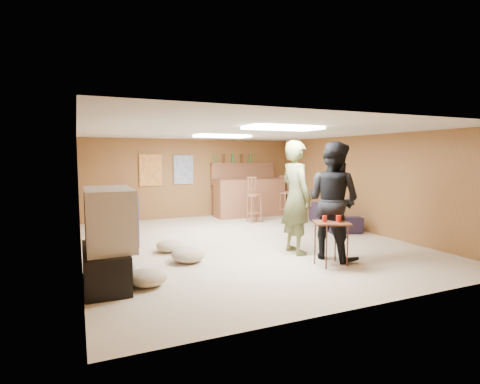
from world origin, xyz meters
name	(u,v)px	position (x,y,z in m)	size (l,w,h in m)	color
ground	(244,242)	(0.00, 0.00, 0.00)	(7.00, 7.00, 0.00)	#C0AE92
ceiling	(244,132)	(0.00, 0.00, 2.20)	(6.00, 7.00, 0.02)	silver
wall_back	(193,178)	(0.00, 3.50, 1.10)	(6.00, 0.02, 2.20)	brown
wall_front	(371,212)	(0.00, -3.50, 1.10)	(6.00, 0.02, 2.20)	brown
wall_left	(79,194)	(-3.00, 0.00, 1.10)	(0.02, 7.00, 2.20)	brown
wall_right	(363,183)	(3.00, 0.00, 1.10)	(0.02, 7.00, 2.20)	brown
tv_stand	(105,266)	(-2.72, -1.50, 0.25)	(0.55, 1.30, 0.50)	black
dvd_box	(123,272)	(-2.50, -1.50, 0.15)	(0.35, 0.50, 0.08)	#B2B2B7
tv_body	(109,218)	(-2.65, -1.50, 0.90)	(0.60, 1.10, 0.80)	#B2B2B7
tv_screen	(133,217)	(-2.34, -1.50, 0.90)	(0.02, 0.95, 0.65)	navy
bar_counter	(250,197)	(1.50, 2.95, 0.55)	(2.00, 0.60, 1.10)	brown
bar_lip	(253,179)	(1.50, 2.70, 1.10)	(2.10, 0.12, 0.05)	#442315
bar_shelf	(243,164)	(1.50, 3.40, 1.50)	(2.00, 0.18, 0.05)	brown
bar_backing	(243,174)	(1.50, 3.42, 1.20)	(2.00, 0.14, 0.60)	brown
poster_left	(151,170)	(-1.20, 3.46, 1.35)	(0.60, 0.03, 0.85)	#BF3F26
poster_right	(183,170)	(-0.30, 3.46, 1.35)	(0.55, 0.03, 0.80)	#334C99
folding_chair_stack	(121,206)	(-2.00, 3.30, 0.45)	(0.50, 0.14, 0.90)	#A81F22
ceiling_panel_front	(283,128)	(0.00, -1.50, 2.17)	(1.20, 0.60, 0.04)	white
ceiling_panel_back	(222,136)	(0.00, 1.20, 2.17)	(1.20, 0.60, 0.04)	white
person_olive	(296,197)	(0.52, -1.09, 1.00)	(0.73, 0.48, 2.00)	#515631
person_black	(333,201)	(0.89, -1.65, 0.98)	(0.95, 0.74, 1.96)	black
sofa	(334,216)	(2.70, 0.64, 0.27)	(1.85, 0.72, 0.54)	black
tray_table	(331,244)	(0.62, -1.98, 0.35)	(0.53, 0.43, 0.69)	#442315
cup_red_near	(325,219)	(0.51, -1.95, 0.75)	(0.07, 0.07, 0.10)	red
cup_red_far	(339,219)	(0.70, -2.05, 0.75)	(0.08, 0.08, 0.11)	red
cup_blue	(333,217)	(0.74, -1.85, 0.75)	(0.08, 0.08, 0.10)	navy
bar_stool_left	(254,199)	(1.20, 2.01, 0.62)	(0.39, 0.39, 1.24)	brown
bar_stool_right	(287,194)	(2.31, 2.24, 0.67)	(0.42, 0.42, 1.34)	brown
cushion_near_tv	(188,254)	(-1.41, -0.90, 0.12)	(0.55, 0.55, 0.25)	tan
cushion_mid	(170,246)	(-1.53, -0.12, 0.11)	(0.49, 0.49, 0.22)	tan
cushion_far	(148,277)	(-2.21, -1.77, 0.12)	(0.52, 0.52, 0.23)	tan
bottle_row	(233,159)	(1.16, 3.38, 1.65)	(1.20, 0.08, 0.26)	#3F7233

